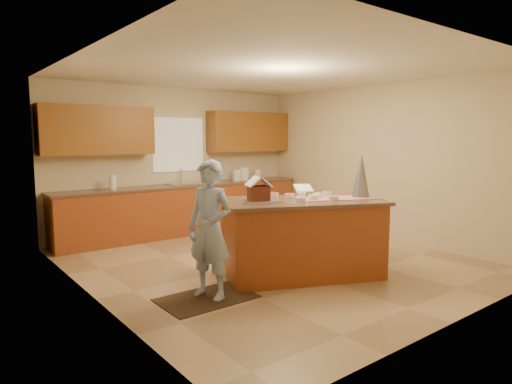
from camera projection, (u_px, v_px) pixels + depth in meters
floor at (270, 261)px, 6.41m from camera, size 5.50×5.50×0.00m
ceiling at (271, 70)px, 6.08m from camera, size 5.50×5.50×0.00m
wall_back at (178, 161)px, 8.40m from camera, size 5.50×5.50×0.00m
wall_front at (460, 184)px, 4.09m from camera, size 5.50×5.50×0.00m
wall_left at (91, 178)px, 4.72m from camera, size 5.50×5.50×0.00m
wall_right at (379, 162)px, 7.77m from camera, size 5.50×5.50×0.00m
stone_accent at (121, 195)px, 4.12m from camera, size 0.00×2.50×2.50m
window_curtain at (178, 145)px, 8.34m from camera, size 1.05×0.03×1.00m
back_counter_base at (187, 210)px, 8.28m from camera, size 4.80×0.60×0.88m
back_counter_top at (186, 185)px, 8.22m from camera, size 4.85×0.63×0.04m
upper_cabinet_left at (98, 130)px, 7.25m from camera, size 1.85×0.35×0.80m
upper_cabinet_right at (249, 132)px, 9.14m from camera, size 1.85×0.35×0.80m
sink at (186, 186)px, 8.22m from camera, size 0.70×0.45×0.12m
faucet at (181, 176)px, 8.34m from camera, size 0.03×0.03×0.28m
island_base at (302, 239)px, 5.71m from camera, size 2.17×1.67×0.95m
island_top at (302, 201)px, 5.65m from camera, size 2.28×1.79×0.04m
table_runner at (337, 198)px, 5.77m from camera, size 1.14×0.79×0.01m
baking_tray at (258, 201)px, 5.46m from camera, size 0.60×0.54×0.03m
cookbook at (303, 188)px, 6.07m from camera, size 0.29×0.27×0.10m
tinsel_tree at (361, 175)px, 5.87m from camera, size 0.31×0.31×0.59m
rug at (207, 298)px, 4.91m from camera, size 1.04×0.68×0.01m
boy at (210, 230)px, 4.85m from camera, size 0.54×0.65×1.53m
canister_a at (237, 175)px, 8.91m from camera, size 0.16×0.16×0.22m
canister_b at (244, 174)px, 9.02m from camera, size 0.18×0.18×0.26m
canister_c at (257, 174)px, 9.24m from camera, size 0.14×0.14×0.20m
paper_towel at (113, 182)px, 7.36m from camera, size 0.11×0.11×0.24m
gingerbread_house at (258, 191)px, 5.44m from camera, size 0.39×0.40×0.30m
candy_bowls at (307, 196)px, 5.76m from camera, size 0.81×0.85×0.06m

